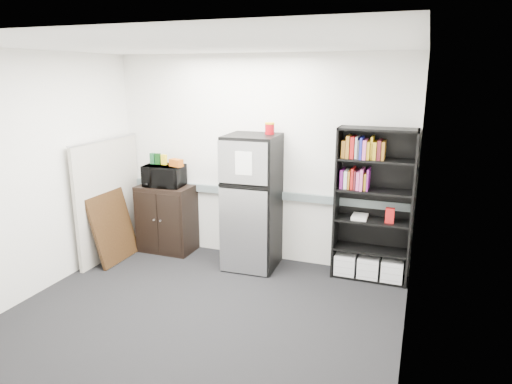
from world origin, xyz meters
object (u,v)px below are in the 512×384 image
Objects in this scene: bookshelf at (373,207)px; cubicle_partition at (109,198)px; microwave at (164,176)px; refrigerator at (252,202)px; cabinet at (167,218)px.

cubicle_partition is (-3.43, -0.49, -0.10)m from bookshelf.
refrigerator is (1.32, -0.06, -0.23)m from microwave.
microwave is at bearing 32.95° from cubicle_partition.
cubicle_partition is 1.71× the size of cabinet.
bookshelf reaches higher than cabinet.
refrigerator reaches higher than cubicle_partition.
refrigerator is at bearing -3.47° from cabinet.
bookshelf is at bearing 3.14° from refrigerator.
refrigerator is (1.32, -0.08, 0.39)m from cabinet.
bookshelf is at bearing 1.32° from cabinet.
refrigerator is at bearing -8.60° from microwave.
microwave reaches higher than cabinet.
cabinet is at bearing 174.11° from refrigerator.
cabinet is (0.62, 0.42, -0.34)m from cubicle_partition.
cabinet is 1.38m from refrigerator.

